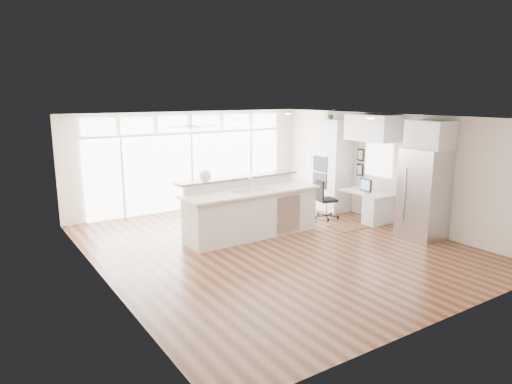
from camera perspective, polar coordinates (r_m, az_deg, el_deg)
floor at (r=9.77m, az=2.11°, el=-6.76°), size 7.00×8.00×0.02m
ceiling at (r=9.26m, az=2.24°, el=9.32°), size 7.00×8.00×0.02m
wall_back at (r=12.84m, az=-8.22°, el=3.92°), size 7.00×0.04×2.70m
wall_front at (r=6.66m, az=22.55°, el=-4.46°), size 7.00×0.04×2.70m
wall_left at (r=7.96m, az=-18.84°, el=-1.58°), size 0.04×8.00×2.70m
wall_right at (r=11.77m, az=16.24°, el=2.82°), size 0.04×8.00×2.70m
glass_wall at (r=12.84m, az=-8.07°, el=2.56°), size 5.80×0.06×2.08m
transom_row at (r=12.69m, az=-8.24°, el=8.50°), size 5.90×0.06×0.40m
desk_window at (r=11.90m, az=15.08°, el=3.96°), size 0.04×0.85×0.85m
ceiling_fan at (r=11.44m, az=-8.10°, el=8.63°), size 1.16×1.16×0.32m
recessed_lights at (r=9.42m, az=1.53°, el=9.25°), size 3.40×3.00×0.02m
oven_cabinet at (r=12.78m, az=9.13°, el=3.40°), size 0.64×1.20×2.50m
desk_nook at (r=11.88m, az=13.71°, el=-1.73°), size 0.72×1.30×0.76m
upper_cabinets at (r=11.61m, az=14.33°, el=7.78°), size 0.64×1.30×0.64m
refrigerator at (r=10.70m, az=20.22°, el=-0.23°), size 0.76×0.90×2.00m
fridge_cabinet at (r=10.57m, az=20.93°, el=6.71°), size 0.64×0.90×0.60m
framed_photos at (r=12.34m, az=12.90°, el=3.64°), size 0.06×0.22×0.80m
kitchen_island at (r=10.24m, az=-0.51°, el=-2.03°), size 3.29×1.32×1.29m
rug at (r=11.34m, az=11.56°, el=-4.24°), size 0.95×0.70×0.01m
office_chair at (r=11.88m, az=8.83°, el=-0.93°), size 0.62×0.59×1.00m
fishbowl at (r=9.93m, az=-6.37°, el=2.04°), size 0.28×0.28×0.26m
monitor at (r=11.70m, az=13.57°, el=0.86°), size 0.14×0.43×0.35m
keyboard at (r=11.61m, az=12.95°, el=-0.04°), size 0.13×0.33×0.02m
potted_plant at (r=12.66m, az=9.34°, el=9.47°), size 0.25×0.27×0.21m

